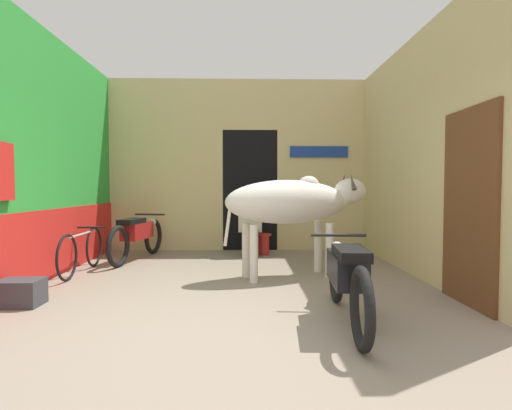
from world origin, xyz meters
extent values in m
plane|color=gray|center=(0.00, 0.00, 0.00)|extent=(30.00, 30.00, 0.00)
cube|color=green|center=(-2.64, 2.34, 1.71)|extent=(0.18, 4.68, 3.41)
cube|color=red|center=(-2.54, 2.34, 0.48)|extent=(0.03, 4.68, 0.96)
cube|color=#D1BC84|center=(0.00, 4.77, 2.91)|extent=(5.09, 0.18, 1.01)
cube|color=#D1BC84|center=(-1.42, 4.77, 1.20)|extent=(2.25, 0.18, 2.41)
cube|color=#D1BC84|center=(1.67, 4.77, 1.20)|extent=(1.75, 0.18, 2.41)
cube|color=black|center=(0.25, 5.13, 1.20)|extent=(1.09, 0.90, 2.41)
cube|color=navy|center=(1.63, 4.66, 1.97)|extent=(1.16, 0.03, 0.22)
cube|color=#D1BC84|center=(2.64, 2.34, 1.71)|extent=(0.18, 4.68, 3.41)
cube|color=brown|center=(2.53, 0.84, 1.05)|extent=(0.05, 1.00, 2.10)
ellipsoid|color=silver|center=(0.75, 2.24, 1.06)|extent=(1.92, 1.14, 0.61)
ellipsoid|color=silver|center=(1.05, 2.33, 1.31)|extent=(0.35, 0.33, 0.23)
cylinder|color=silver|center=(1.55, 2.48, 1.11)|extent=(0.47, 0.39, 0.40)
ellipsoid|color=silver|center=(1.70, 2.52, 1.20)|extent=(0.57, 0.45, 0.37)
cylinder|color=silver|center=(-0.07, 1.99, 0.82)|extent=(0.15, 0.08, 0.69)
cylinder|color=silver|center=(1.24, 2.57, 0.38)|extent=(0.11, 0.11, 0.76)
cylinder|color=silver|center=(1.34, 2.23, 0.38)|extent=(0.11, 0.11, 0.76)
cylinder|color=silver|center=(0.16, 2.25, 0.38)|extent=(0.11, 0.11, 0.76)
cylinder|color=silver|center=(0.26, 1.91, 0.38)|extent=(0.11, 0.11, 0.76)
cone|color=#473D33|center=(1.62, 2.63, 1.34)|extent=(0.12, 0.18, 0.26)
cone|color=#473D33|center=(1.69, 2.38, 1.34)|extent=(0.12, 0.18, 0.26)
torus|color=black|center=(1.05, -0.31, 0.33)|extent=(0.13, 0.66, 0.66)
torus|color=black|center=(1.15, 1.00, 0.33)|extent=(0.13, 0.66, 0.66)
cube|color=black|center=(1.10, 0.34, 0.50)|extent=(0.33, 0.75, 0.28)
cube|color=black|center=(1.08, 0.15, 0.68)|extent=(0.30, 0.60, 0.09)
cylinder|color=black|center=(1.14, 0.86, 0.75)|extent=(0.58, 0.08, 0.03)
sphere|color=silver|center=(1.15, 0.95, 0.60)|extent=(0.15, 0.15, 0.15)
torus|color=black|center=(-1.85, 2.98, 0.33)|extent=(0.21, 0.67, 0.66)
torus|color=black|center=(-1.60, 4.26, 0.33)|extent=(0.21, 0.67, 0.66)
cube|color=maroon|center=(-1.72, 3.62, 0.51)|extent=(0.42, 0.76, 0.28)
cube|color=black|center=(-1.76, 3.43, 0.69)|extent=(0.37, 0.62, 0.09)
cylinder|color=black|center=(-1.62, 4.12, 0.76)|extent=(0.58, 0.14, 0.03)
sphere|color=silver|center=(-1.61, 4.21, 0.61)|extent=(0.15, 0.15, 0.15)
torus|color=black|center=(-2.24, 2.06, 0.32)|extent=(0.05, 0.64, 0.64)
torus|color=black|center=(-2.25, 3.05, 0.32)|extent=(0.05, 0.64, 0.64)
cylinder|color=#B7B2A8|center=(-2.25, 2.55, 0.57)|extent=(0.04, 0.82, 0.03)
cylinder|color=black|center=(-2.25, 2.96, 0.63)|extent=(0.44, 0.04, 0.03)
cube|color=brown|center=(0.24, 3.83, 0.20)|extent=(0.30, 0.14, 0.40)
cube|color=brown|center=(0.24, 3.92, 0.45)|extent=(0.30, 0.32, 0.11)
cube|color=beige|center=(0.24, 3.99, 0.72)|extent=(0.43, 0.20, 0.55)
sphere|color=tan|center=(0.24, 3.99, 1.10)|extent=(0.20, 0.20, 0.20)
cylinder|color=red|center=(0.50, 4.11, 0.18)|extent=(0.20, 0.20, 0.36)
cylinder|color=red|center=(0.50, 4.11, 0.38)|extent=(0.28, 0.28, 0.04)
cube|color=#38383D|center=(-2.24, 0.93, 0.14)|extent=(0.44, 0.32, 0.28)
camera|label=1|loc=(0.16, -3.32, 1.25)|focal=28.00mm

